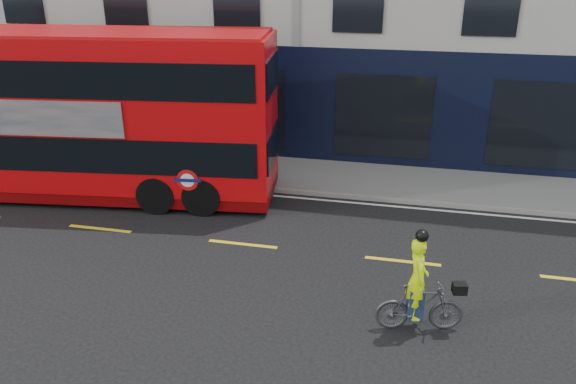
% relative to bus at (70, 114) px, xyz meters
% --- Properties ---
extents(ground, '(120.00, 120.00, 0.00)m').
position_rel_bus_xyz_m(ground, '(5.85, -3.69, -2.50)').
color(ground, black).
rests_on(ground, ground).
extents(pavement, '(60.00, 3.00, 0.12)m').
position_rel_bus_xyz_m(pavement, '(5.85, 2.81, -2.44)').
color(pavement, slate).
rests_on(pavement, ground).
extents(kerb, '(60.00, 0.12, 0.13)m').
position_rel_bus_xyz_m(kerb, '(5.85, 1.31, -2.43)').
color(kerb, gray).
rests_on(kerb, ground).
extents(road_edge_line, '(58.00, 0.10, 0.01)m').
position_rel_bus_xyz_m(road_edge_line, '(5.85, 1.01, -2.49)').
color(road_edge_line, silver).
rests_on(road_edge_line, ground).
extents(lane_dashes, '(58.00, 0.12, 0.01)m').
position_rel_bus_xyz_m(lane_dashes, '(5.85, -2.19, -2.49)').
color(lane_dashes, yellow).
rests_on(lane_dashes, ground).
extents(bus, '(12.30, 4.17, 4.87)m').
position_rel_bus_xyz_m(bus, '(0.00, 0.00, 0.00)').
color(bus, red).
rests_on(bus, ground).
extents(cyclist, '(1.77, 0.81, 2.18)m').
position_rel_bus_xyz_m(cyclist, '(10.19, -4.82, -1.77)').
color(cyclist, '#46494B').
rests_on(cyclist, ground).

